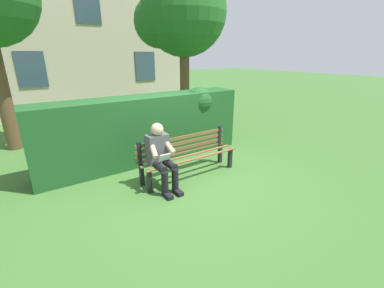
{
  "coord_description": "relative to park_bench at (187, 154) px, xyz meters",
  "views": [
    {
      "loc": [
        2.57,
        3.83,
        2.27
      ],
      "look_at": [
        0.0,
        0.1,
        0.69
      ],
      "focal_mm": 24.06,
      "sensor_mm": 36.0,
      "label": 1
    }
  ],
  "objects": [
    {
      "name": "building_facade",
      "position": [
        -0.22,
        -8.43,
        2.73
      ],
      "size": [
        8.51,
        3.29,
        6.35
      ],
      "color": "#BCAD93",
      "rests_on": "ground"
    },
    {
      "name": "ground",
      "position": [
        0.0,
        0.08,
        -0.44
      ],
      "size": [
        60.0,
        60.0,
        0.0
      ],
      "primitive_type": "plane",
      "color": "#3D6B2D"
    },
    {
      "name": "tree",
      "position": [
        -1.89,
        -3.2,
        2.92
      ],
      "size": [
        2.63,
        2.5,
        4.68
      ],
      "color": "brown",
      "rests_on": "ground"
    },
    {
      "name": "person_seated",
      "position": [
        0.66,
        0.18,
        0.18
      ],
      "size": [
        0.44,
        0.73,
        1.17
      ],
      "color": "#4C4C51",
      "rests_on": "ground"
    },
    {
      "name": "park_bench",
      "position": [
        0.0,
        0.0,
        0.0
      ],
      "size": [
        2.02,
        0.48,
        0.82
      ],
      "color": "black",
      "rests_on": "ground"
    },
    {
      "name": "hedge_backdrop",
      "position": [
        0.29,
        -1.16,
        0.32
      ],
      "size": [
        4.57,
        0.8,
        1.55
      ],
      "color": "#1E5123",
      "rests_on": "ground"
    }
  ]
}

